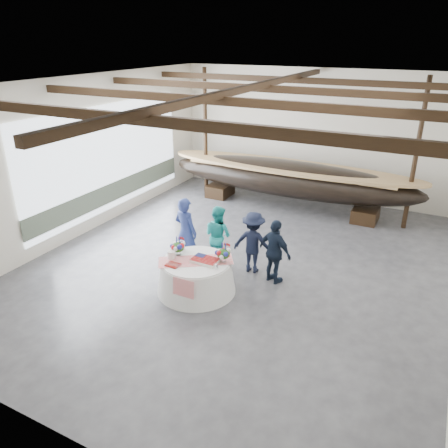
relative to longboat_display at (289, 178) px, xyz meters
The scene contains 14 objects.
floor 4.58m from the longboat_display, 86.18° to the right, with size 10.00×12.00×0.01m, color #3D3D42.
wall_back 1.98m from the longboat_display, 79.11° to the left, with size 10.00×0.02×4.50m, color silver.
wall_front 10.53m from the longboat_display, 88.37° to the right, with size 10.00×0.02×4.50m, color silver.
wall_left 6.59m from the longboat_display, 136.56° to the right, with size 0.02×12.00×4.50m, color silver.
ceiling 5.64m from the longboat_display, 86.18° to the right, with size 10.00×12.00×0.01m, color white.
pavilion_structure 4.73m from the longboat_display, 85.37° to the right, with size 9.80×11.76×4.50m.
open_bay 5.84m from the longboat_display, 143.41° to the right, with size 0.03×7.00×3.20m.
longboat_display is the anchor object (origin of this frame).
banquet_table 6.11m from the longboat_display, 90.53° to the right, with size 1.82×1.82×0.78m.
tabletop_items 5.96m from the longboat_display, 90.65° to the right, with size 1.70×1.39×0.40m.
guest_woman_blue 5.15m from the longboat_display, 100.57° to the right, with size 0.66×0.43×1.82m, color navy.
guest_woman_teal 4.66m from the longboat_display, 92.98° to the right, with size 0.77×0.60×1.58m, color teal.
guest_man_left 4.68m from the longboat_display, 81.11° to the right, with size 1.02×0.59×1.58m, color black.
guest_man_right 5.07m from the longboat_display, 74.02° to the right, with size 0.94×0.39×1.60m, color black.
Camera 1 is at (4.21, -9.09, 5.47)m, focal length 35.00 mm.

